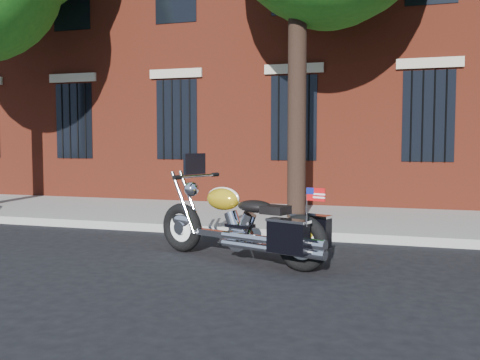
% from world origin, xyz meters
% --- Properties ---
extents(ground, '(120.00, 120.00, 0.00)m').
position_xyz_m(ground, '(0.00, 0.00, 0.00)').
color(ground, black).
rests_on(ground, ground).
extents(curb, '(40.00, 0.16, 0.15)m').
position_xyz_m(curb, '(0.00, 1.38, 0.07)').
color(curb, gray).
rests_on(curb, ground).
extents(sidewalk, '(40.00, 3.60, 0.15)m').
position_xyz_m(sidewalk, '(0.00, 3.26, 0.07)').
color(sidewalk, gray).
rests_on(sidewalk, ground).
extents(building, '(26.00, 10.08, 12.00)m').
position_xyz_m(building, '(0.00, 10.06, 6.00)').
color(building, maroon).
rests_on(building, ground).
extents(motorcycle, '(2.66, 1.47, 1.46)m').
position_xyz_m(motorcycle, '(0.49, -0.59, 0.49)').
color(motorcycle, black).
rests_on(motorcycle, ground).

